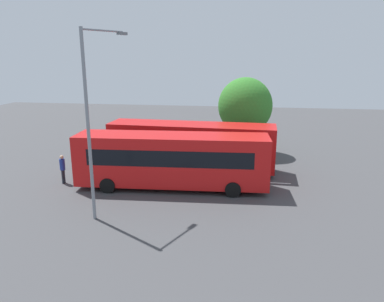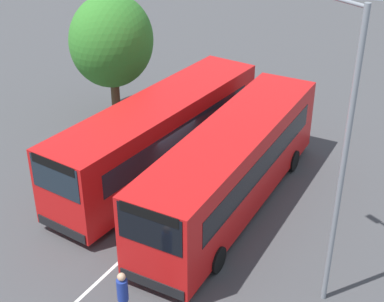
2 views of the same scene
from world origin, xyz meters
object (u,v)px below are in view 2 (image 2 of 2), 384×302
(pedestrian, at_px, (123,294))
(depot_tree, at_px, (112,41))
(street_lamp, at_px, (338,146))
(bus_far_left, at_px, (160,135))
(bus_center_left, at_px, (232,165))

(pedestrian, distance_m, depot_tree, 14.58)
(pedestrian, bearing_deg, depot_tree, 41.28)
(pedestrian, relative_size, street_lamp, 0.20)
(bus_far_left, distance_m, pedestrian, 8.44)
(street_lamp, height_order, depot_tree, street_lamp)
(bus_center_left, xyz_separation_m, street_lamp, (2.78, 4.51, 3.36))
(depot_tree, bearing_deg, bus_far_left, 55.35)
(bus_far_left, height_order, street_lamp, street_lamp)
(pedestrian, distance_m, street_lamp, 7.18)
(bus_center_left, relative_size, depot_tree, 1.87)
(street_lamp, bearing_deg, bus_center_left, -6.79)
(bus_center_left, height_order, pedestrian, bus_center_left)
(bus_far_left, height_order, depot_tree, depot_tree)
(street_lamp, xyz_separation_m, depot_tree, (-6.99, -13.39, -1.30))
(street_lamp, distance_m, depot_tree, 15.16)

